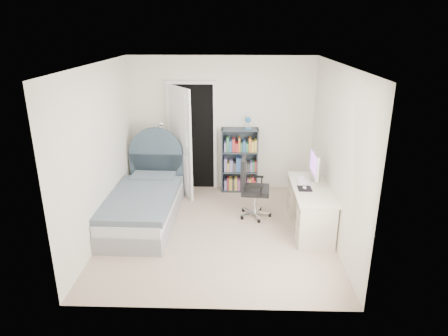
{
  "coord_description": "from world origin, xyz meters",
  "views": [
    {
      "loc": [
        0.27,
        -5.47,
        2.98
      ],
      "look_at": [
        0.09,
        0.2,
        0.96
      ],
      "focal_mm": 32.0,
      "sensor_mm": 36.0,
      "label": 1
    }
  ],
  "objects_px": {
    "floor_lamp": "(162,166)",
    "desk": "(310,206)",
    "bookcase": "(240,163)",
    "office_chair": "(251,185)",
    "bed": "(145,203)",
    "nightstand": "(143,173)"
  },
  "relations": [
    {
      "from": "floor_lamp",
      "to": "office_chair",
      "type": "distance_m",
      "value": 1.81
    },
    {
      "from": "floor_lamp",
      "to": "desk",
      "type": "distance_m",
      "value": 2.81
    },
    {
      "from": "bed",
      "to": "bookcase",
      "type": "height_order",
      "value": "bookcase"
    },
    {
      "from": "bookcase",
      "to": "office_chair",
      "type": "xyz_separation_m",
      "value": [
        0.16,
        -1.1,
        -0.0
      ]
    },
    {
      "from": "desk",
      "to": "office_chair",
      "type": "xyz_separation_m",
      "value": [
        -0.91,
        0.4,
        0.18
      ]
    },
    {
      "from": "nightstand",
      "to": "floor_lamp",
      "type": "bearing_deg",
      "value": -23.05
    },
    {
      "from": "bed",
      "to": "nightstand",
      "type": "bearing_deg",
      "value": 103.65
    },
    {
      "from": "floor_lamp",
      "to": "bookcase",
      "type": "xyz_separation_m",
      "value": [
        1.44,
        0.26,
        -0.02
      ]
    },
    {
      "from": "bed",
      "to": "floor_lamp",
      "type": "relative_size",
      "value": 1.53
    },
    {
      "from": "floor_lamp",
      "to": "desk",
      "type": "relative_size",
      "value": 1.0
    },
    {
      "from": "bed",
      "to": "floor_lamp",
      "type": "xyz_separation_m",
      "value": [
        0.1,
        1.02,
        0.28
      ]
    },
    {
      "from": "floor_lamp",
      "to": "bookcase",
      "type": "height_order",
      "value": "bookcase"
    },
    {
      "from": "floor_lamp",
      "to": "office_chair",
      "type": "bearing_deg",
      "value": -27.64
    },
    {
      "from": "bed",
      "to": "desk",
      "type": "relative_size",
      "value": 1.52
    },
    {
      "from": "bookcase",
      "to": "office_chair",
      "type": "relative_size",
      "value": 1.42
    },
    {
      "from": "office_chair",
      "to": "nightstand",
      "type": "bearing_deg",
      "value": 153.23
    },
    {
      "from": "bed",
      "to": "bookcase",
      "type": "xyz_separation_m",
      "value": [
        1.54,
        1.29,
        0.26
      ]
    },
    {
      "from": "bed",
      "to": "desk",
      "type": "distance_m",
      "value": 2.62
    },
    {
      "from": "desk",
      "to": "floor_lamp",
      "type": "bearing_deg",
      "value": 153.65
    },
    {
      "from": "floor_lamp",
      "to": "bookcase",
      "type": "distance_m",
      "value": 1.46
    },
    {
      "from": "bookcase",
      "to": "desk",
      "type": "bearing_deg",
      "value": -54.67
    },
    {
      "from": "bed",
      "to": "floor_lamp",
      "type": "height_order",
      "value": "floor_lamp"
    }
  ]
}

